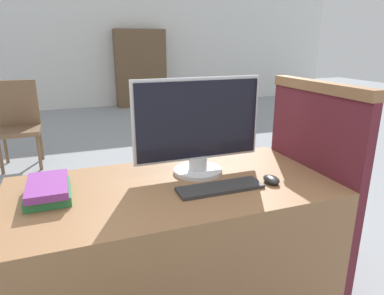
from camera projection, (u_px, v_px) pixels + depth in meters
name	position (u px, v px, depth m)	size (l,w,h in m)	color
wall_back	(81.00, 40.00, 7.01)	(12.00, 0.06, 2.80)	white
desk	(173.00, 256.00, 1.66)	(1.46, 0.73, 0.74)	#8C603D
carrel_divider	(309.00, 192.00, 1.82)	(0.07, 0.68, 1.18)	#5B1E28
monitor	(198.00, 128.00, 1.64)	(0.64, 0.24, 0.47)	silver
keyboard	(220.00, 188.00, 1.51)	(0.39, 0.12, 0.02)	#2D2D2D
mouse	(271.00, 180.00, 1.57)	(0.06, 0.10, 0.03)	#262626
book_stack	(48.00, 190.00, 1.42)	(0.18, 0.28, 0.07)	#2D7F42
far_chair	(19.00, 121.00, 3.85)	(0.44, 0.44, 0.95)	brown
bookshelf_far	(141.00, 69.00, 7.36)	(1.07, 0.32, 1.62)	brown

